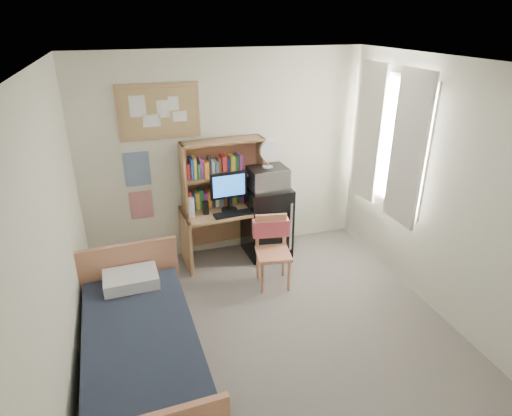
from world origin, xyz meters
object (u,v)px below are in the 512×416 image
object	(u,v)px
mini_fridge	(267,220)
speaker_left	(206,208)
microwave	(268,178)
bed	(143,357)
desk_chair	(273,253)
desk	(229,234)
desk_fan	(268,155)
bulletin_board	(159,112)
speaker_right	(252,200)
monitor	(229,192)

from	to	relation	value
mini_fridge	speaker_left	xyz separation A→B (m)	(-0.82, -0.09, 0.33)
mini_fridge	microwave	size ratio (longest dim) A/B	2.02
mini_fridge	speaker_left	world-z (taller)	mini_fridge
bed	speaker_left	world-z (taller)	speaker_left
desk_chair	desk	bearing A→B (deg)	124.61
desk	desk_fan	bearing A→B (deg)	-4.44
bulletin_board	speaker_right	size ratio (longest dim) A/B	5.21
desk_chair	bed	xyz separation A→B (m)	(-1.56, -1.06, -0.16)
bulletin_board	speaker_left	bearing A→B (deg)	-41.48
speaker_right	desk_chair	bearing A→B (deg)	-89.57
bed	monitor	distance (m)	2.24
bulletin_board	speaker_left	world-z (taller)	bulletin_board
speaker_left	microwave	world-z (taller)	microwave
speaker_right	bed	bearing A→B (deg)	-134.16
bed	speaker_right	distance (m)	2.39
bed	microwave	xyz separation A→B (m)	(1.74, 1.79, 0.81)
speaker_right	microwave	bearing A→B (deg)	5.08
bed	microwave	world-z (taller)	microwave
bed	desk_chair	bearing A→B (deg)	32.14
mini_fridge	monitor	size ratio (longest dim) A/B	1.92
bulletin_board	desk_fan	xyz separation A→B (m)	(1.24, -0.30, -0.55)
microwave	desk_fan	size ratio (longest dim) A/B	1.44
bulletin_board	bed	world-z (taller)	bulletin_board
desk	mini_fridge	world-z (taller)	mini_fridge
bed	speaker_right	bearing A→B (deg)	47.18
speaker_right	microwave	distance (m)	0.35
speaker_left	desk_fan	distance (m)	1.00
monitor	desk_fan	distance (m)	0.66
mini_fridge	desk_chair	bearing A→B (deg)	-105.53
bulletin_board	mini_fridge	size ratio (longest dim) A/B	1.00
desk	bed	xyz separation A→B (m)	(-1.21, -1.80, -0.10)
desk	microwave	world-z (taller)	microwave
bulletin_board	desk	bearing A→B (deg)	-22.22
bulletin_board	microwave	size ratio (longest dim) A/B	2.02
desk	mini_fridge	xyz separation A→B (m)	(0.52, 0.01, 0.11)
mini_fridge	speaker_right	distance (m)	0.41
microwave	desk_fan	world-z (taller)	desk_fan
bulletin_board	desk_chair	distance (m)	2.11
bulletin_board	speaker_left	distance (m)	1.25
desk_chair	speaker_left	distance (m)	1.00
bulletin_board	speaker_right	distance (m)	1.54
bulletin_board	desk	world-z (taller)	bulletin_board
bulletin_board	desk	xyz separation A→B (m)	(0.71, -0.29, -1.56)
desk_fan	speaker_left	bearing A→B (deg)	-177.92
desk_chair	microwave	bearing A→B (deg)	86.06
desk_chair	speaker_left	world-z (taller)	speaker_left
bed	desk_fan	distance (m)	2.73
monitor	mini_fridge	bearing A→B (deg)	4.35
microwave	monitor	bearing A→B (deg)	-177.13
microwave	bed	bearing A→B (deg)	-136.76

